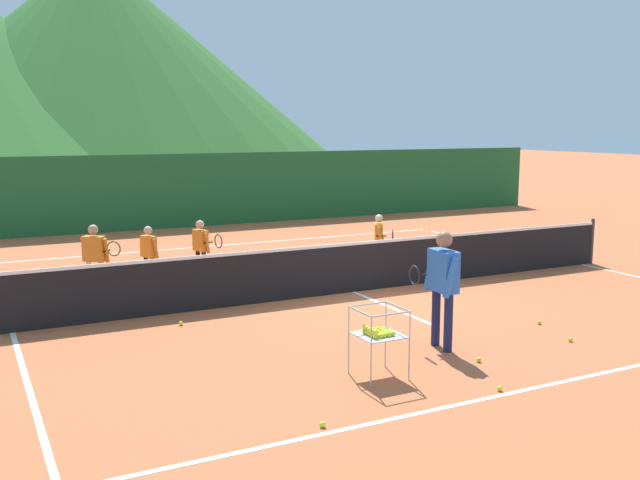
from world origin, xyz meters
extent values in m
plane|color=#BC6038|center=(0.00, 0.00, 0.00)|extent=(120.00, 120.00, 0.00)
cube|color=white|center=(0.00, -5.46, 0.00)|extent=(12.15, 0.08, 0.01)
cube|color=white|center=(0.00, 6.31, 0.00)|extent=(12.15, 0.08, 0.01)
cube|color=white|center=(-6.08, 0.00, 0.00)|extent=(0.08, 11.77, 0.01)
cube|color=white|center=(6.08, 0.00, 0.00)|extent=(0.08, 11.77, 0.01)
cube|color=white|center=(0.00, 0.00, 0.00)|extent=(0.08, 5.47, 0.01)
cylinder|color=#333338|center=(6.37, 0.00, 0.53)|extent=(0.08, 0.08, 1.05)
cube|color=black|center=(0.00, 0.00, 0.46)|extent=(12.65, 0.02, 0.92)
cube|color=white|center=(0.00, 0.00, 0.95)|extent=(12.65, 0.03, 0.06)
cylinder|color=#191E4C|center=(-0.62, -3.81, 0.42)|extent=(0.13, 0.13, 0.85)
cylinder|color=#191E4C|center=(-0.60, -3.49, 0.42)|extent=(0.13, 0.13, 0.85)
cube|color=blue|center=(-0.61, -3.65, 1.14)|extent=(0.27, 0.52, 0.59)
sphere|color=#996B4C|center=(-0.61, -3.65, 1.59)|extent=(0.23, 0.23, 0.23)
cylinder|color=blue|center=(-0.70, -3.94, 1.11)|extent=(0.24, 0.11, 0.58)
cylinder|color=blue|center=(-0.64, -3.36, 1.10)|extent=(0.18, 0.10, 0.58)
torus|color=#262628|center=(-0.89, -3.34, 1.05)|extent=(0.04, 0.29, 0.29)
cylinder|color=black|center=(-0.65, -3.36, 1.05)|extent=(0.22, 0.04, 0.03)
cylinder|color=silver|center=(-4.59, 1.96, 0.34)|extent=(0.10, 0.10, 0.68)
cylinder|color=silver|center=(-4.39, 1.78, 0.34)|extent=(0.10, 0.10, 0.68)
cube|color=orange|center=(-4.49, 1.87, 0.91)|extent=(0.43, 0.41, 0.47)
sphere|color=tan|center=(-4.49, 1.87, 1.27)|extent=(0.19, 0.19, 0.19)
cylinder|color=orange|center=(-4.62, 2.07, 0.88)|extent=(0.18, 0.18, 0.46)
cylinder|color=orange|center=(-4.29, 1.74, 0.88)|extent=(0.15, 0.15, 0.47)
torus|color=#262628|center=(-4.12, 1.94, 0.87)|extent=(0.23, 0.21, 0.29)
cylinder|color=black|center=(-4.28, 1.76, 0.87)|extent=(0.17, 0.18, 0.03)
cylinder|color=black|center=(-3.42, 2.34, 0.30)|extent=(0.09, 0.09, 0.60)
cylinder|color=black|center=(-3.35, 2.12, 0.30)|extent=(0.09, 0.09, 0.60)
cube|color=orange|center=(-3.39, 2.23, 0.82)|extent=(0.27, 0.39, 0.42)
sphere|color=#DBAD84|center=(-3.39, 2.23, 1.14)|extent=(0.17, 0.17, 0.17)
cylinder|color=orange|center=(-3.40, 2.44, 0.79)|extent=(0.18, 0.11, 0.41)
cylinder|color=orange|center=(-3.30, 2.04, 0.79)|extent=(0.14, 0.10, 0.42)
cylinder|color=black|center=(-2.31, 2.46, 0.31)|extent=(0.09, 0.09, 0.62)
cylinder|color=black|center=(-2.26, 2.23, 0.31)|extent=(0.09, 0.09, 0.62)
cube|color=orange|center=(-2.29, 2.35, 0.84)|extent=(0.25, 0.40, 0.44)
sphere|color=#DBAD84|center=(-2.29, 2.35, 1.17)|extent=(0.17, 0.17, 0.17)
cylinder|color=orange|center=(-2.28, 2.57, 0.81)|extent=(0.18, 0.10, 0.43)
cylinder|color=orange|center=(-2.21, 2.14, 0.81)|extent=(0.14, 0.09, 0.43)
torus|color=#262628|center=(-1.95, 2.20, 0.82)|extent=(0.09, 0.29, 0.29)
cylinder|color=black|center=(-2.19, 2.15, 0.82)|extent=(0.22, 0.08, 0.03)
cylinder|color=black|center=(1.54, 1.58, 0.31)|extent=(0.09, 0.09, 0.62)
cylinder|color=black|center=(1.42, 1.37, 0.31)|extent=(0.09, 0.09, 0.62)
cube|color=orange|center=(1.48, 1.48, 0.84)|extent=(0.34, 0.41, 0.44)
sphere|color=#DBAD84|center=(1.48, 1.48, 1.18)|extent=(0.17, 0.17, 0.17)
cylinder|color=orange|center=(1.63, 1.63, 0.82)|extent=(0.18, 0.14, 0.43)
cylinder|color=orange|center=(1.39, 1.28, 0.81)|extent=(0.14, 0.12, 0.43)
torus|color=#262628|center=(1.62, 1.14, 0.82)|extent=(0.17, 0.26, 0.29)
cylinder|color=black|center=(1.41, 1.27, 0.82)|extent=(0.20, 0.14, 0.03)
cylinder|color=#B7B7BC|center=(-2.32, -3.96, 0.45)|extent=(0.02, 0.02, 0.89)
cylinder|color=#B7B7BC|center=(-1.76, -3.96, 0.45)|extent=(0.02, 0.02, 0.89)
cylinder|color=#B7B7BC|center=(-2.32, -4.52, 0.45)|extent=(0.02, 0.02, 0.89)
cylinder|color=#B7B7BC|center=(-1.76, -4.52, 0.45)|extent=(0.02, 0.02, 0.89)
cube|color=#B7B7BC|center=(-2.04, -4.24, 0.55)|extent=(0.56, 0.56, 0.01)
cube|color=#B7B7BC|center=(-2.04, -3.96, 0.89)|extent=(0.56, 0.02, 0.02)
cube|color=#B7B7BC|center=(-2.04, -4.52, 0.89)|extent=(0.56, 0.02, 0.02)
cube|color=#B7B7BC|center=(-2.32, -4.24, 0.89)|extent=(0.02, 0.56, 0.02)
cube|color=#B7B7BC|center=(-1.76, -4.24, 0.89)|extent=(0.02, 0.56, 0.02)
sphere|color=yellow|center=(-2.17, -4.37, 0.59)|extent=(0.07, 0.07, 0.07)
sphere|color=yellow|center=(-2.17, -4.31, 0.59)|extent=(0.07, 0.07, 0.07)
sphere|color=yellow|center=(-2.17, -4.24, 0.58)|extent=(0.07, 0.07, 0.07)
sphere|color=yellow|center=(-2.17, -4.18, 0.58)|extent=(0.07, 0.07, 0.07)
sphere|color=yellow|center=(-2.17, -4.11, 0.58)|extent=(0.07, 0.07, 0.07)
sphere|color=yellow|center=(-2.10, -4.38, 0.58)|extent=(0.07, 0.07, 0.07)
sphere|color=yellow|center=(-2.11, -4.31, 0.58)|extent=(0.07, 0.07, 0.07)
sphere|color=yellow|center=(-2.11, -4.24, 0.58)|extent=(0.07, 0.07, 0.07)
sphere|color=yellow|center=(-2.11, -4.18, 0.59)|extent=(0.07, 0.07, 0.07)
sphere|color=yellow|center=(-2.11, -4.11, 0.59)|extent=(0.07, 0.07, 0.07)
sphere|color=yellow|center=(-2.04, -4.37, 0.58)|extent=(0.07, 0.07, 0.07)
sphere|color=yellow|center=(-2.05, -4.31, 0.58)|extent=(0.07, 0.07, 0.07)
sphere|color=yellow|center=(-2.04, -4.24, 0.58)|extent=(0.07, 0.07, 0.07)
sphere|color=yellow|center=(-2.04, -4.18, 0.59)|extent=(0.07, 0.07, 0.07)
sphere|color=yellow|center=(-2.04, -4.11, 0.58)|extent=(0.07, 0.07, 0.07)
sphere|color=yellow|center=(-1.98, -4.37, 0.59)|extent=(0.07, 0.07, 0.07)
sphere|color=yellow|center=(-1.98, -4.31, 0.59)|extent=(0.07, 0.07, 0.07)
sphere|color=yellow|center=(-1.97, -4.25, 0.58)|extent=(0.07, 0.07, 0.07)
sphere|color=yellow|center=(-1.98, -4.18, 0.59)|extent=(0.07, 0.07, 0.07)
sphere|color=yellow|center=(-1.98, -4.11, 0.59)|extent=(0.07, 0.07, 0.07)
sphere|color=yellow|center=(-1.92, -4.37, 0.59)|extent=(0.07, 0.07, 0.07)
sphere|color=yellow|center=(-1.91, -4.30, 0.59)|extent=(0.07, 0.07, 0.07)
sphere|color=yellow|center=(-1.92, -4.24, 0.58)|extent=(0.07, 0.07, 0.07)
sphere|color=yellow|center=(-1.91, -4.18, 0.59)|extent=(0.07, 0.07, 0.07)
sphere|color=yellow|center=(-1.91, -4.11, 0.58)|extent=(0.07, 0.07, 0.07)
sphere|color=yellow|center=(-2.17, -4.37, 0.64)|extent=(0.07, 0.07, 0.07)
sphere|color=yellow|center=(-2.17, -4.30, 0.63)|extent=(0.07, 0.07, 0.07)
sphere|color=yellow|center=(-2.17, -4.24, 0.63)|extent=(0.07, 0.07, 0.07)
sphere|color=yellow|center=(-2.16, -4.17, 0.64)|extent=(0.07, 0.07, 0.07)
sphere|color=yellow|center=(-2.17, -4.11, 0.64)|extent=(0.07, 0.07, 0.07)
sphere|color=yellow|center=(-3.63, -0.77, 0.03)|extent=(0.07, 0.07, 0.07)
sphere|color=yellow|center=(1.29, -4.27, 0.03)|extent=(0.07, 0.07, 0.07)
sphere|color=yellow|center=(-1.00, -5.34, 0.03)|extent=(0.07, 0.07, 0.07)
sphere|color=yellow|center=(-3.39, -5.31, 0.03)|extent=(0.07, 0.07, 0.07)
sphere|color=yellow|center=(-0.53, -4.38, 0.03)|extent=(0.07, 0.07, 0.07)
sphere|color=yellow|center=(1.55, -3.35, 0.03)|extent=(0.07, 0.07, 0.07)
cube|color=#1E5B2D|center=(0.00, 10.16, 1.16)|extent=(26.74, 0.08, 2.31)
cone|color=#2D6628|center=(5.23, 55.56, 9.11)|extent=(43.18, 43.18, 18.22)
camera|label=1|loc=(-6.69, -11.72, 3.18)|focal=40.17mm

